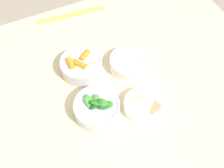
# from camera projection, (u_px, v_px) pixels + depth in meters

# --- Properties ---
(ground_plane) EXTENTS (10.00, 10.00, 0.00)m
(ground_plane) POSITION_uv_depth(u_px,v_px,m) (127.00, 144.00, 1.61)
(ground_plane) COLOR gray
(dining_table) EXTENTS (1.12, 1.06, 0.75)m
(dining_table) POSITION_uv_depth(u_px,v_px,m) (135.00, 93.00, 1.07)
(dining_table) COLOR beige
(dining_table) RESTS_ON ground_plane
(bowl_carrots) EXTENTS (0.16, 0.16, 0.08)m
(bowl_carrots) POSITION_uv_depth(u_px,v_px,m) (82.00, 65.00, 0.98)
(bowl_carrots) COLOR silver
(bowl_carrots) RESTS_ON dining_table
(bowl_greens) EXTENTS (0.16, 0.16, 0.10)m
(bowl_greens) POSITION_uv_depth(u_px,v_px,m) (97.00, 108.00, 0.87)
(bowl_greens) COLOR silver
(bowl_greens) RESTS_ON dining_table
(bowl_beans_hotdog) EXTENTS (0.15, 0.15, 0.05)m
(bowl_beans_hotdog) POSITION_uv_depth(u_px,v_px,m) (128.00, 63.00, 1.00)
(bowl_beans_hotdog) COLOR silver
(bowl_beans_hotdog) RESTS_ON dining_table
(bowl_cookies) EXTENTS (0.14, 0.14, 0.04)m
(bowl_cookies) POSITION_uv_depth(u_px,v_px,m) (142.00, 105.00, 0.90)
(bowl_cookies) COLOR white
(bowl_cookies) RESTS_ON dining_table
(ruler) EXTENTS (0.32, 0.06, 0.00)m
(ruler) POSITION_uv_depth(u_px,v_px,m) (71.00, 15.00, 1.18)
(ruler) COLOR #EADB4C
(ruler) RESTS_ON dining_table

